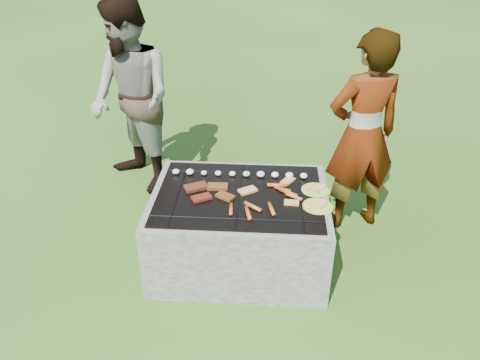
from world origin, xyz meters
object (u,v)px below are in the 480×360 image
(fire_pit, at_px, (240,230))
(cook, at_px, (363,135))
(plate_near, at_px, (318,206))
(plate_far, at_px, (316,190))
(bystander, at_px, (132,99))

(fire_pit, xyz_separation_m, cook, (0.95, 0.57, 0.56))
(cook, bearing_deg, plate_near, 43.78)
(fire_pit, relative_size, plate_far, 4.65)
(plate_far, bearing_deg, fire_pit, -170.79)
(plate_far, distance_m, bystander, 1.94)
(cook, relative_size, bystander, 0.94)
(cook, bearing_deg, plate_far, 33.99)
(cook, bearing_deg, fire_pit, 13.98)
(plate_far, height_order, bystander, bystander)
(plate_near, distance_m, cook, 0.84)
(plate_far, xyz_separation_m, bystander, (-1.63, 1.01, 0.29))
(plate_near, relative_size, cook, 0.15)
(plate_far, relative_size, cook, 0.16)
(plate_far, height_order, plate_near, plate_far)
(plate_far, bearing_deg, cook, 51.09)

